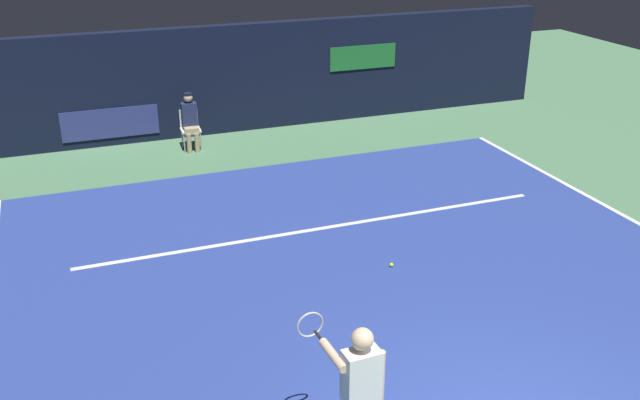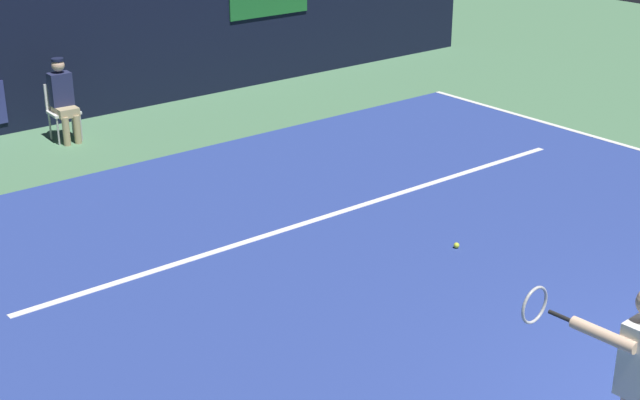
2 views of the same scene
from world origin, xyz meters
name	(u,v)px [view 2 (image 2 of 2)]	position (x,y,z in m)	size (l,w,h in m)	color
ground_plane	(431,264)	(0.00, 4.17, 0.00)	(33.40, 33.40, 0.00)	#4C7A56
court_surface	(431,264)	(0.00, 4.17, 0.01)	(10.87, 10.33, 0.01)	navy
line_service	(330,215)	(0.00, 5.97, 0.01)	(8.48, 0.10, 0.01)	white
back_wall	(103,38)	(0.00, 12.08, 1.30)	(16.96, 0.33, 2.60)	black
tennis_player	(636,380)	(-1.70, 0.49, 0.99)	(0.65, 0.93, 1.73)	beige
line_judge_on_chair	(63,99)	(-1.28, 11.02, 0.69)	(0.46, 0.54, 1.32)	white
tennis_ball	(456,245)	(0.53, 4.27, 0.05)	(0.07, 0.07, 0.07)	#CCE033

